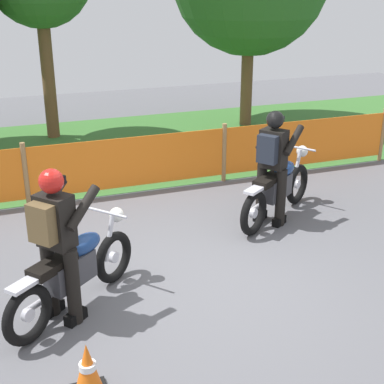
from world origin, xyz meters
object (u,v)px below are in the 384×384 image
at_px(rider_lead, 272,162).
at_px(rider_trailing, 56,238).
at_px(motorcycle_trailing, 74,271).
at_px(traffic_cone, 88,370).
at_px(motorcycle_lead, 278,188).

relative_size(rider_lead, rider_trailing, 1.00).
bearing_deg(rider_trailing, rider_lead, -15.80).
height_order(motorcycle_trailing, traffic_cone, motorcycle_trailing).
xyz_separation_m(motorcycle_lead, motorcycle_trailing, (-3.25, -1.43, -0.01)).
xyz_separation_m(rider_lead, rider_trailing, (-3.23, -1.44, 0.00)).
height_order(motorcycle_lead, rider_trailing, rider_trailing).
bearing_deg(motorcycle_trailing, rider_trailing, -179.49).
bearing_deg(motorcycle_lead, traffic_cone, -174.44).
relative_size(motorcycle_lead, rider_trailing, 1.04).
xyz_separation_m(motorcycle_lead, rider_trailing, (-3.41, -1.57, 0.48)).
bearing_deg(rider_lead, motorcycle_trailing, 168.47).
height_order(rider_lead, traffic_cone, rider_lead).
bearing_deg(traffic_cone, motorcycle_lead, 40.07).
distance_m(motorcycle_trailing, rider_trailing, 0.54).
bearing_deg(motorcycle_trailing, traffic_cone, -134.79).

